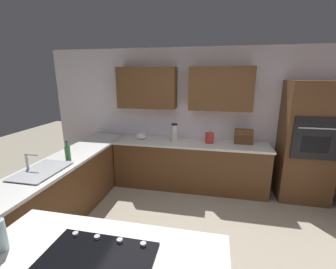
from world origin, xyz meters
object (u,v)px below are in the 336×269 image
mixing_bowl (141,136)px  sink_unit (41,170)px  kettle (209,138)px  cooktop (93,265)px  oil_bottle (1,234)px  wall_oven (307,142)px  spice_rack (244,137)px  blender (174,134)px  dish_soap_bottle (68,152)px

mixing_bowl → sink_unit: bearing=65.9°
mixing_bowl → kettle: size_ratio=1.10×
cooktop → oil_bottle: (0.69, 0.00, 0.12)m
sink_unit → kettle: sink_unit is taller
wall_oven → kettle: (1.60, -0.03, -0.02)m
spice_rack → oil_bottle: bearing=57.1°
blender → dish_soap_bottle: 1.86m
kettle → spice_rack: bearing=-175.1°
blender → spice_rack: bearing=-177.6°
wall_oven → dish_soap_bottle: bearing=18.7°
wall_oven → cooktop: 3.70m
cooktop → dish_soap_bottle: 2.18m
wall_oven → blender: bearing=-0.8°
cooktop → mixing_bowl: bearing=-77.8°
sink_unit → mixing_bowl: sink_unit is taller
sink_unit → wall_oven: bearing=-155.1°
cooktop → kettle: (-0.66, -2.96, 0.09)m
wall_oven → spice_rack: wall_oven is taller
wall_oven → kettle: size_ratio=10.83×
sink_unit → oil_bottle: (-0.73, 1.22, 0.11)m
blender → kettle: 0.65m
wall_oven → cooktop: size_ratio=2.66×
mixing_bowl → kettle: kettle is taller
spice_rack → dish_soap_bottle: bearing=26.5°
kettle → oil_bottle: (1.35, 2.96, 0.04)m
oil_bottle → mixing_bowl: bearing=-91.0°
sink_unit → blender: (-1.43, -1.74, 0.12)m
blender → spice_rack: 1.25m
kettle → dish_soap_bottle: dish_soap_bottle is taller
blender → sink_unit: bearing=50.6°
sink_unit → dish_soap_bottle: (-0.06, -0.48, 0.09)m
sink_unit → kettle: (-2.08, -1.74, 0.08)m
mixing_bowl → dish_soap_bottle: size_ratio=0.74×
kettle → oil_bottle: size_ratio=0.59×
cooktop → blender: 2.96m
wall_oven → spice_rack: (1.00, -0.08, 0.02)m
spice_rack → wall_oven: bearing=175.2°
sink_unit → cooktop: size_ratio=0.92×
oil_bottle → wall_oven: bearing=-135.2°
blender → kettle: bearing=-180.0°
blender → dish_soap_bottle: bearing=42.5°
cooktop → kettle: kettle is taller
mixing_bowl → spice_rack: size_ratio=0.65×
mixing_bowl → oil_bottle: (0.05, 2.96, 0.07)m
cooktop → spice_rack: (-1.26, -3.01, 0.13)m
blender → mixing_bowl: (0.65, -0.00, -0.09)m
wall_oven → dish_soap_bottle: wall_oven is taller
mixing_bowl → kettle: 1.30m
sink_unit → cooktop: sink_unit is taller
spice_rack → kettle: spice_rack is taller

